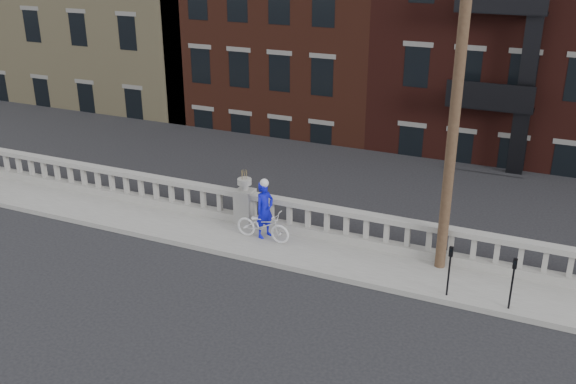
% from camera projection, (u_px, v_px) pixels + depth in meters
% --- Properties ---
extents(ground, '(120.00, 120.00, 0.00)m').
position_uv_depth(ground, '(176.00, 284.00, 16.97)').
color(ground, black).
rests_on(ground, ground).
extents(sidewalk, '(32.00, 2.20, 0.15)m').
position_uv_depth(sidewalk, '(231.00, 236.00, 19.48)').
color(sidewalk, gray).
rests_on(sidewalk, ground).
extents(balustrade, '(28.00, 0.34, 1.03)m').
position_uv_depth(balustrade, '(245.00, 208.00, 20.07)').
color(balustrade, gray).
rests_on(balustrade, sidewalk).
extents(planter_pedestal, '(0.55, 0.55, 1.76)m').
position_uv_depth(planter_pedestal, '(245.00, 202.00, 20.00)').
color(planter_pedestal, gray).
rests_on(planter_pedestal, sidewalk).
extents(lower_level, '(80.00, 44.00, 20.80)m').
position_uv_depth(lower_level, '(416.00, 51.00, 35.24)').
color(lower_level, '#605E59').
rests_on(lower_level, ground).
extents(utility_pole, '(1.60, 0.28, 10.00)m').
position_uv_depth(utility_pole, '(458.00, 83.00, 15.68)').
color(utility_pole, '#422D1E').
rests_on(utility_pole, sidewalk).
extents(parking_meter_c, '(0.10, 0.09, 1.36)m').
position_uv_depth(parking_meter_c, '(450.00, 265.00, 15.87)').
color(parking_meter_c, black).
rests_on(parking_meter_c, sidewalk).
extents(parking_meter_d, '(0.10, 0.09, 1.36)m').
position_uv_depth(parking_meter_d, '(513.00, 278.00, 15.29)').
color(parking_meter_d, black).
rests_on(parking_meter_d, sidewalk).
extents(bicycle, '(1.76, 0.68, 0.91)m').
position_uv_depth(bicycle, '(263.00, 225.00, 18.97)').
color(bicycle, silver).
rests_on(bicycle, sidewalk).
extents(cyclist, '(0.62, 0.74, 1.74)m').
position_uv_depth(cyclist, '(265.00, 210.00, 19.00)').
color(cyclist, '#0C0EB9').
rests_on(cyclist, sidewalk).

